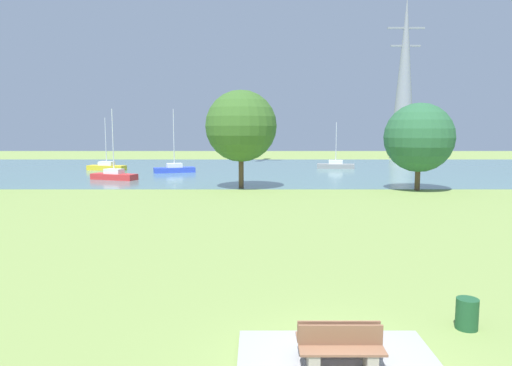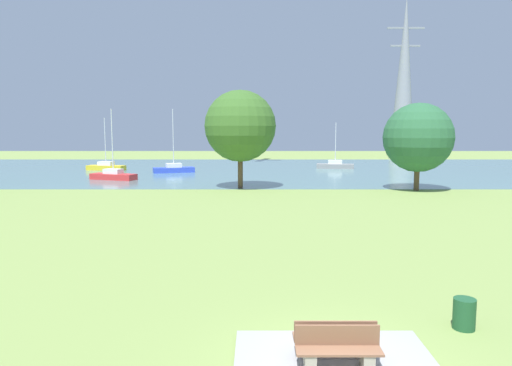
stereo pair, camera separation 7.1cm
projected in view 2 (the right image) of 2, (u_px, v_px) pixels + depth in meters
The scene contains 13 objects.
ground_plane at pixel (282, 204), 31.90m from camera, with size 160.00×160.00×0.00m, color #7F994C.
concrete_pad at pixel (337, 365), 10.04m from camera, with size 4.40×3.20×0.10m, color #9B9B9B.
bench_facing_water at pixel (335, 341), 10.26m from camera, with size 1.80×0.48×0.89m.
bench_facing_inland at pixel (340, 352), 9.72m from camera, with size 1.80×0.48×0.89m.
litter_bin at pixel (466, 314), 11.91m from camera, with size 0.56×0.56×0.80m, color #1E512D.
water_surface at pixel (271, 169), 59.71m from camera, with size 140.00×40.00×0.02m, color slate.
sailboat_red at pixel (115, 175), 47.54m from camera, with size 5.03×3.02×7.19m.
sailboat_yellow at pixel (108, 167), 58.65m from camera, with size 5.01×2.48×6.57m.
sailboat_blue at pixel (175, 169), 55.44m from camera, with size 5.03×2.96×7.51m.
sailboat_gray at pixel (337, 165), 61.08m from camera, with size 4.99×2.34×6.04m.
tree_west_far at pixel (242, 126), 40.02m from camera, with size 6.18×6.18×8.50m.
tree_east_far at pixel (420, 138), 38.70m from camera, with size 5.77×5.77×7.33m.
electricity_pylon at pixel (406, 78), 81.15m from camera, with size 6.40×4.40×28.22m.
Camera 2 is at (-1.72, -9.53, 5.10)m, focal length 32.61 mm.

